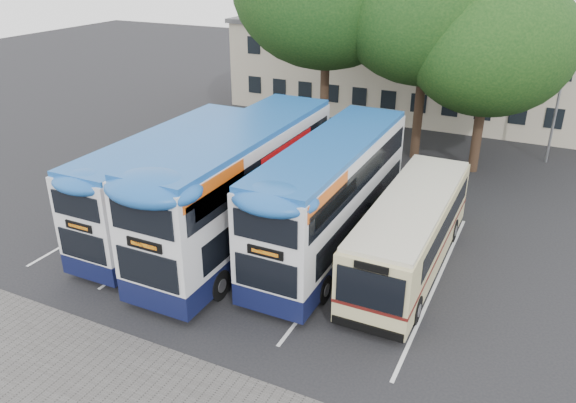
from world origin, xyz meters
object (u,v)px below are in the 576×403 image
at_px(lamp_post, 564,70).
at_px(bus_dd_right, 332,192).
at_px(tree_mid, 429,4).
at_px(bus_single, 411,228).
at_px(bus_dd_left, 170,179).
at_px(bus_dd_mid, 241,183).
at_px(tree_right, 491,44).

xyz_separation_m(lamp_post, bus_dd_right, (-7.09, -14.23, -2.65)).
xyz_separation_m(lamp_post, tree_mid, (-6.76, -2.38, 3.13)).
bearing_deg(bus_single, bus_dd_left, -172.32).
height_order(bus_dd_mid, bus_single, bus_dd_mid).
relative_size(bus_dd_left, bus_dd_right, 0.93).
bearing_deg(bus_dd_mid, lamp_post, 55.81).
distance_m(tree_mid, bus_single, 13.84).
bearing_deg(tree_right, bus_dd_mid, -119.69).
bearing_deg(bus_dd_mid, bus_single, 9.82).
bearing_deg(tree_mid, tree_right, -12.38).
distance_m(tree_right, bus_dd_right, 12.42).
distance_m(bus_dd_mid, bus_dd_right, 3.50).
bearing_deg(bus_dd_right, tree_right, 71.85).
bearing_deg(bus_dd_right, tree_mid, 88.39).
bearing_deg(bus_dd_mid, bus_dd_right, 18.26).
relative_size(lamp_post, tree_mid, 0.74).
bearing_deg(bus_dd_mid, bus_dd_left, -176.66).
bearing_deg(bus_dd_right, lamp_post, 63.50).
xyz_separation_m(tree_mid, bus_dd_right, (-0.33, -11.85, -5.77)).
bearing_deg(tree_right, bus_dd_right, -108.15).
relative_size(tree_mid, bus_single, 1.30).
xyz_separation_m(lamp_post, bus_single, (-3.97, -14.21, -3.49)).
xyz_separation_m(tree_mid, bus_dd_left, (-6.88, -13.13, -5.93)).
height_order(tree_mid, tree_right, tree_mid).
relative_size(bus_dd_left, bus_single, 1.05).
height_order(bus_dd_left, bus_dd_right, bus_dd_right).
relative_size(lamp_post, bus_dd_left, 0.91).
xyz_separation_m(bus_dd_left, bus_dd_mid, (3.22, 0.19, 0.33)).
relative_size(lamp_post, bus_dd_mid, 0.80).
bearing_deg(lamp_post, bus_single, -105.62).
distance_m(tree_mid, bus_dd_left, 15.97).
height_order(bus_dd_left, bus_dd_mid, bus_dd_mid).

